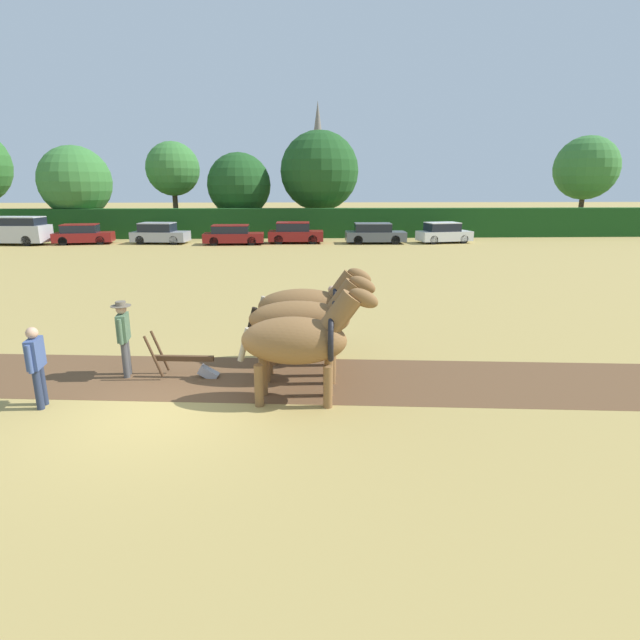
# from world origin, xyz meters

# --- Properties ---
(ground_plane) EXTENTS (240.00, 240.00, 0.00)m
(ground_plane) POSITION_xyz_m (0.00, 0.00, 0.00)
(ground_plane) COLOR #A88E4C
(plowed_furrow_strip) EXTENTS (29.25, 5.32, 0.01)m
(plowed_furrow_strip) POSITION_xyz_m (-1.64, 1.93, 0.00)
(plowed_furrow_strip) COLOR brown
(plowed_furrow_strip) RESTS_ON ground
(hedgerow) EXTENTS (71.60, 1.36, 2.38)m
(hedgerow) POSITION_xyz_m (0.00, 32.90, 1.19)
(hedgerow) COLOR #194719
(hedgerow) RESTS_ON ground
(tree_left) EXTENTS (5.78, 5.78, 7.38)m
(tree_left) POSITION_xyz_m (-15.63, 34.56, 4.48)
(tree_left) COLOR #423323
(tree_left) RESTS_ON ground
(tree_center_left) EXTENTS (4.53, 4.53, 7.84)m
(tree_center_left) POSITION_xyz_m (-7.96, 36.20, 5.54)
(tree_center_left) COLOR #423323
(tree_center_left) RESTS_ON ground
(tree_center) EXTENTS (5.45, 5.45, 6.95)m
(tree_center) POSITION_xyz_m (-2.34, 35.91, 4.22)
(tree_center) COLOR #423323
(tree_center) RESTS_ON ground
(tree_center_right) EXTENTS (6.71, 6.71, 8.74)m
(tree_center_right) POSITION_xyz_m (4.62, 35.65, 5.37)
(tree_center_right) COLOR #423323
(tree_center_right) RESTS_ON ground
(tree_right) EXTENTS (5.56, 5.56, 8.49)m
(tree_right) POSITION_xyz_m (28.62, 36.65, 5.69)
(tree_right) COLOR #423323
(tree_right) RESTS_ON ground
(church_spire) EXTENTS (2.40, 2.40, 15.61)m
(church_spire) POSITION_xyz_m (5.67, 65.89, 8.17)
(church_spire) COLOR gray
(church_spire) RESTS_ON ground
(draft_horse_lead_left) EXTENTS (2.83, 1.17, 2.41)m
(draft_horse_lead_left) POSITION_xyz_m (2.73, 0.36, 1.30)
(draft_horse_lead_left) COLOR brown
(draft_horse_lead_left) RESTS_ON ground
(draft_horse_lead_right) EXTENTS (2.91, 1.06, 2.44)m
(draft_horse_lead_right) POSITION_xyz_m (2.83, 1.52, 1.38)
(draft_horse_lead_right) COLOR brown
(draft_horse_lead_right) RESTS_ON ground
(draft_horse_trail_left) EXTENTS (2.87, 1.12, 2.42)m
(draft_horse_trail_left) POSITION_xyz_m (2.93, 2.69, 1.38)
(draft_horse_trail_left) COLOR brown
(draft_horse_trail_left) RESTS_ON ground
(plow) EXTENTS (1.61, 0.49, 1.13)m
(plow) POSITION_xyz_m (0.23, 1.76, 0.32)
(plow) COLOR #4C331E
(plow) RESTS_ON ground
(farmer_at_plow) EXTENTS (0.44, 0.67, 1.75)m
(farmer_at_plow) POSITION_xyz_m (-1.22, 1.90, 1.03)
(farmer_at_plow) COLOR #4C4C4C
(farmer_at_plow) RESTS_ON ground
(farmer_beside_team) EXTENTS (0.33, 0.63, 1.60)m
(farmer_beside_team) POSITION_xyz_m (3.61, 4.20, 0.92)
(farmer_beside_team) COLOR #28334C
(farmer_beside_team) RESTS_ON ground
(farmer_onlooker_left) EXTENTS (0.25, 0.65, 1.63)m
(farmer_onlooker_left) POSITION_xyz_m (-2.35, 0.30, 0.94)
(farmer_onlooker_left) COLOR #28334C
(farmer_onlooker_left) RESTS_ON ground
(parked_van) EXTENTS (5.50, 2.34, 2.02)m
(parked_van) POSITION_xyz_m (-18.25, 28.71, 1.05)
(parked_van) COLOR #BCBCC1
(parked_van) RESTS_ON ground
(parked_car_left) EXTENTS (4.30, 2.34, 1.46)m
(parked_car_left) POSITION_xyz_m (-13.18, 28.92, 0.70)
(parked_car_left) COLOR maroon
(parked_car_left) RESTS_ON ground
(parked_car_center_left) EXTENTS (4.20, 2.23, 1.53)m
(parked_car_center_left) POSITION_xyz_m (-7.59, 28.99, 0.74)
(parked_car_center_left) COLOR #9E9EA8
(parked_car_center_left) RESTS_ON ground
(parked_car_center) EXTENTS (4.38, 1.86, 1.42)m
(parked_car_center) POSITION_xyz_m (-2.07, 28.14, 0.69)
(parked_car_center) COLOR maroon
(parked_car_center) RESTS_ON ground
(parked_car_center_right) EXTENTS (4.08, 1.90, 1.56)m
(parked_car_center_right) POSITION_xyz_m (2.49, 28.80, 0.75)
(parked_car_center_right) COLOR maroon
(parked_car_center_right) RESTS_ON ground
(parked_car_right) EXTENTS (4.45, 1.87, 1.50)m
(parked_car_right) POSITION_xyz_m (8.42, 28.34, 0.73)
(parked_car_right) COLOR #565B66
(parked_car_right) RESTS_ON ground
(parked_car_far_right) EXTENTS (4.19, 2.46, 1.53)m
(parked_car_far_right) POSITION_xyz_m (13.66, 28.47, 0.73)
(parked_car_far_right) COLOR silver
(parked_car_far_right) RESTS_ON ground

